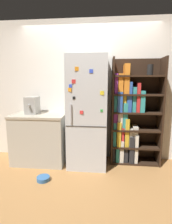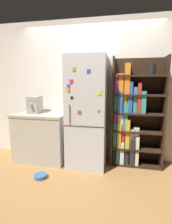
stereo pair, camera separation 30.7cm
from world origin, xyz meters
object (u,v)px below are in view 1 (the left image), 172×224
(refrigerator, at_px, (88,112))
(pet_bowl, at_px, (43,178))
(bookshelf, at_px, (130,117))
(espresso_machine, at_px, (32,105))

(refrigerator, relative_size, pet_bowl, 9.65)
(bookshelf, bearing_deg, refrigerator, -166.96)
(bookshelf, height_order, espresso_machine, bookshelf)
(refrigerator, relative_size, bookshelf, 1.01)
(bookshelf, relative_size, espresso_machine, 5.91)
(refrigerator, height_order, espresso_machine, refrigerator)
(refrigerator, xyz_separation_m, espresso_machine, (-1.02, 0.05, 0.10))
(bookshelf, relative_size, pet_bowl, 9.56)
(refrigerator, bearing_deg, espresso_machine, 177.07)
(espresso_machine, relative_size, pet_bowl, 1.62)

